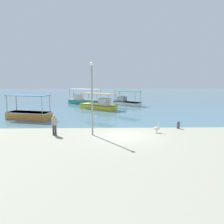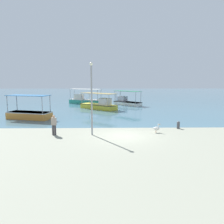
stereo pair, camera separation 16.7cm
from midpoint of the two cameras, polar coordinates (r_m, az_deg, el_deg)
ground at (r=18.11m, az=3.31°, el=-6.24°), size 120.00×120.00×0.00m
harbor_water at (r=65.63m, az=0.13°, el=4.51°), size 110.00×90.00×0.00m
fishing_boat_outer at (r=34.13m, az=-3.15°, el=1.86°), size 6.05×5.58×2.48m
fishing_boat_far_left at (r=39.59m, az=3.93°, el=2.71°), size 5.06×5.00×2.54m
fishing_boat_center at (r=27.41m, az=-20.62°, el=-0.48°), size 5.45×3.26×2.79m
fishing_boat_near_right at (r=42.02m, az=-7.08°, el=3.11°), size 6.58×4.24×2.79m
pelican at (r=19.47m, az=11.76°, el=-4.21°), size 0.80×0.28×0.80m
lamp_post at (r=17.92m, az=-5.09°, el=4.45°), size 0.28×0.28×5.97m
mooring_bollard at (r=21.57m, az=17.14°, el=-3.18°), size 0.29×0.29×0.71m
fisherman_standing at (r=18.74m, az=-14.69°, el=-3.15°), size 0.41×0.23×1.69m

